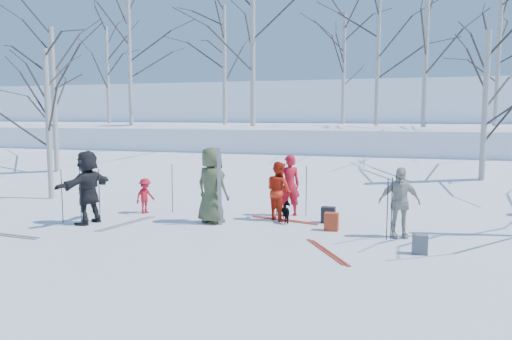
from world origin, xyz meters
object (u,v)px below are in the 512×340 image
(skier_red_north, at_px, (289,185))
(dog, at_px, (288,212))
(skier_redor_behind, at_px, (279,191))
(backpack_dark, at_px, (328,215))
(skier_cream_east, at_px, (399,202))
(skier_grey_west, at_px, (88,187))
(backpack_red, at_px, (331,222))
(backpack_grey, at_px, (420,244))
(skier_red_seated, at_px, (145,196))
(skier_olive_center, at_px, (212,185))

(skier_red_north, xyz_separation_m, dog, (0.17, -0.84, -0.56))
(skier_redor_behind, xyz_separation_m, backpack_dark, (1.28, 0.01, -0.55))
(skier_cream_east, bearing_deg, dog, 148.56)
(skier_grey_west, bearing_deg, skier_red_north, 128.10)
(skier_redor_behind, bearing_deg, backpack_dark, -140.87)
(skier_red_north, relative_size, backpack_red, 3.89)
(skier_grey_west, relative_size, dog, 2.99)
(backpack_red, bearing_deg, backpack_grey, -36.33)
(skier_red_seated, distance_m, skier_cream_east, 6.75)
(dog, xyz_separation_m, backpack_grey, (3.14, -1.98, -0.07))
(skier_redor_behind, relative_size, skier_red_seated, 1.57)
(dog, bearing_deg, backpack_grey, 120.61)
(skier_red_seated, relative_size, dog, 1.57)
(skier_olive_center, relative_size, skier_red_north, 1.16)
(skier_olive_center, bearing_deg, skier_red_north, -118.11)
(skier_red_north, distance_m, dog, 1.03)
(skier_redor_behind, distance_m, backpack_grey, 4.14)
(skier_cream_east, bearing_deg, skier_red_north, 134.99)
(dog, distance_m, backpack_dark, 1.02)
(skier_cream_east, bearing_deg, skier_olive_center, 162.22)
(skier_grey_west, xyz_separation_m, dog, (4.67, 1.62, -0.65))
(backpack_red, bearing_deg, dog, 155.50)
(backpack_grey, bearing_deg, skier_grey_west, 177.41)
(skier_red_north, height_order, backpack_red, skier_red_north)
(backpack_grey, bearing_deg, skier_red_seated, 164.86)
(skier_red_seated, xyz_separation_m, skier_grey_west, (-0.67, -1.58, 0.43))
(dog, relative_size, backpack_grey, 1.61)
(skier_red_seated, height_order, dog, skier_red_seated)
(backpack_red, xyz_separation_m, backpack_dark, (-0.21, 0.81, -0.01))
(skier_redor_behind, distance_m, dog, 0.63)
(dog, distance_m, backpack_grey, 3.72)
(skier_grey_west, bearing_deg, skier_red_seated, 166.35)
(skier_cream_east, bearing_deg, skier_grey_west, 170.56)
(skier_olive_center, bearing_deg, dog, -141.17)
(skier_olive_center, bearing_deg, skier_cream_east, -161.62)
(skier_red_north, bearing_deg, skier_olive_center, 13.40)
(skier_red_north, relative_size, dog, 2.68)
(skier_olive_center, xyz_separation_m, skier_redor_behind, (1.49, 0.87, -0.19))
(skier_grey_west, relative_size, backpack_dark, 4.56)
(skier_grey_west, xyz_separation_m, backpack_dark, (5.66, 1.89, -0.71))
(skier_red_north, distance_m, backpack_grey, 4.40)
(skier_grey_west, xyz_separation_m, backpack_red, (5.87, 1.08, -0.70))
(skier_redor_behind, relative_size, dog, 2.47)
(skier_grey_west, bearing_deg, backpack_dark, 117.87)
(skier_olive_center, xyz_separation_m, skier_red_north, (1.61, 1.46, -0.13))
(skier_redor_behind, height_order, backpack_grey, skier_redor_behind)
(skier_olive_center, height_order, skier_cream_east, skier_olive_center)
(skier_olive_center, bearing_deg, backpack_dark, -142.50)
(backpack_grey, bearing_deg, backpack_red, 143.67)
(skier_red_north, relative_size, skier_cream_east, 1.05)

